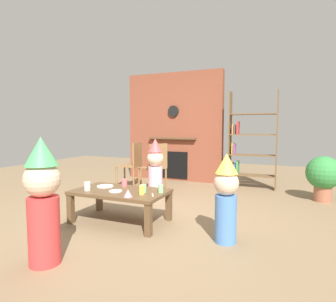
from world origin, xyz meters
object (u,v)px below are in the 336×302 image
object	(u,v)px
paper_cup_far_right	(161,189)
paper_plate_rear	(116,191)
bookshelf	(249,144)
child_with_cone_hat	(43,198)
paper_cup_far_left	(143,189)
paper_plate_front	(105,186)
child_by_the_chairs	(155,167)
dining_chair_middle	(155,165)
coffee_table	(120,195)
paper_cup_near_right	(87,186)
child_in_pink	(226,196)
birthday_cake_slice	(128,193)
potted_plant_tall	(323,175)
paper_cup_near_left	(124,183)
dining_chair_left	(133,162)
paper_cup_center	(142,190)

from	to	relation	value
paper_cup_far_right	paper_plate_rear	distance (m)	0.57
bookshelf	child_with_cone_hat	world-z (taller)	bookshelf
child_with_cone_hat	paper_cup_far_left	bearing A→B (deg)	-15.08
paper_plate_rear	paper_plate_front	bearing A→B (deg)	147.30
bookshelf	child_with_cone_hat	distance (m)	4.11
paper_cup_far_left	paper_plate_rear	bearing A→B (deg)	-165.34
child_by_the_chairs	dining_chair_middle	bearing A→B (deg)	-159.06
coffee_table	paper_cup_far_left	size ratio (longest dim) A/B	12.14
paper_cup_far_left	paper_cup_near_right	bearing A→B (deg)	-165.90
paper_cup_far_left	paper_cup_far_right	size ratio (longest dim) A/B	1.04
dining_chair_middle	paper_cup_near_right	bearing A→B (deg)	115.67
paper_cup_far_left	child_in_pink	distance (m)	1.04
birthday_cake_slice	child_in_pink	xyz separation A→B (m)	(1.10, 0.13, 0.05)
paper_cup_far_left	paper_plate_rear	world-z (taller)	paper_cup_far_left
paper_cup_near_right	dining_chair_middle	xyz separation A→B (m)	(0.08, 1.80, 0.05)
paper_plate_rear	dining_chair_middle	world-z (taller)	dining_chair_middle
child_with_cone_hat	potted_plant_tall	world-z (taller)	child_with_cone_hat
paper_cup_far_right	paper_plate_rear	world-z (taller)	paper_cup_far_right
paper_cup_far_left	paper_plate_rear	size ratio (longest dim) A/B	0.61
paper_cup_near_right	potted_plant_tall	xyz separation A→B (m)	(2.86, 2.28, -0.03)
dining_chair_middle	potted_plant_tall	xyz separation A→B (m)	(2.78, 0.48, -0.08)
bookshelf	coffee_table	bearing A→B (deg)	-114.56
birthday_cake_slice	potted_plant_tall	bearing A→B (deg)	46.59
child_by_the_chairs	potted_plant_tall	size ratio (longest dim) A/B	1.37
paper_cup_near_left	paper_cup_far_right	world-z (taller)	paper_cup_near_left
bookshelf	paper_cup_far_left	world-z (taller)	bookshelf
birthday_cake_slice	potted_plant_tall	distance (m)	3.24
child_by_the_chairs	dining_chair_left	bearing A→B (deg)	-130.67
bookshelf	dining_chair_middle	bearing A→B (deg)	-144.91
paper_cup_center	dining_chair_left	bearing A→B (deg)	122.71
paper_cup_far_right	paper_plate_front	world-z (taller)	paper_cup_far_right
paper_cup_near_left	child_with_cone_hat	bearing A→B (deg)	-87.41
paper_cup_near_right	potted_plant_tall	distance (m)	3.66
bookshelf	child_by_the_chairs	distance (m)	2.01
dining_chair_left	potted_plant_tall	size ratio (longest dim) A/B	1.22
bookshelf	child_in_pink	world-z (taller)	bookshelf
paper_cup_near_left	paper_plate_front	world-z (taller)	paper_cup_near_left
paper_cup_far_left	child_in_pink	xyz separation A→B (m)	(1.03, -0.12, 0.04)
child_with_cone_hat	potted_plant_tall	distance (m)	4.14
paper_plate_rear	child_by_the_chairs	bearing A→B (deg)	93.90
birthday_cake_slice	paper_cup_center	bearing A→B (deg)	58.61
bookshelf	paper_plate_front	distance (m)	3.06
paper_cup_far_right	birthday_cake_slice	distance (m)	0.42
coffee_table	paper_plate_front	bearing A→B (deg)	161.13
paper_plate_front	paper_plate_rear	distance (m)	0.34
coffee_table	potted_plant_tall	world-z (taller)	potted_plant_tall
paper_cup_near_left	dining_chair_left	size ratio (longest dim) A/B	0.11
paper_plate_front	paper_cup_near_left	bearing A→B (deg)	29.77
child_by_the_chairs	dining_chair_middle	world-z (taller)	child_by_the_chairs
paper_plate_rear	child_in_pink	xyz separation A→B (m)	(1.37, -0.03, 0.08)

